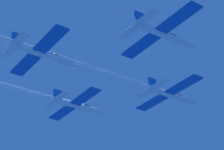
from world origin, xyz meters
name	(u,v)px	position (x,y,z in m)	size (l,w,h in m)	color
jet_lead	(119,78)	(-0.25, -14.16, -0.12)	(19.84, 53.77, 3.29)	silver
jet_left_wing	(27,92)	(-16.38, -27.47, -0.41)	(19.84, 50.24, 3.29)	silver
jet_right_wing	(112,13)	(16.02, -26.99, 0.95)	(19.84, 46.58, 3.29)	silver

